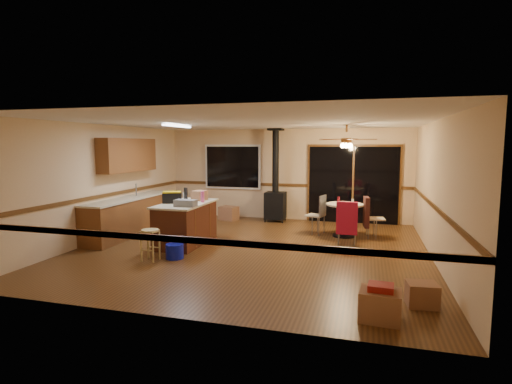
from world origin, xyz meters
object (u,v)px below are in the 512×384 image
at_px(wood_stove, 275,196).
at_px(bar_stool, 150,245).
at_px(chair_near, 347,218).
at_px(box_under_window, 229,213).
at_px(box_corner_b, 422,294).
at_px(kitchen_island, 186,223).
at_px(toolbox_black, 172,198).
at_px(toolbox_grey, 186,203).
at_px(dining_table, 345,214).
at_px(chair_right, 368,212).
at_px(chair_left, 319,210).
at_px(box_corner_a, 380,305).
at_px(blue_bucket, 175,251).

height_order(wood_stove, bar_stool, wood_stove).
relative_size(chair_near, box_under_window, 1.44).
bearing_deg(box_corner_b, kitchen_island, 153.29).
bearing_deg(chair_near, wood_stove, 132.30).
relative_size(kitchen_island, toolbox_black, 4.23).
xyz_separation_m(toolbox_grey, box_corner_b, (4.30, -1.83, -0.81)).
distance_m(kitchen_island, wood_stove, 3.33).
bearing_deg(chair_near, dining_table, 96.30).
distance_m(toolbox_black, chair_right, 4.45).
xyz_separation_m(chair_left, box_corner_a, (1.28, -4.60, -0.40)).
bearing_deg(blue_bucket, box_corner_a, -25.72).
height_order(toolbox_black, chair_right, toolbox_black).
distance_m(dining_table, chair_right, 0.52).
bearing_deg(chair_left, box_corner_b, -65.38).
height_order(toolbox_black, box_corner_b, toolbox_black).
distance_m(dining_table, box_under_window, 3.57).
bearing_deg(box_under_window, box_corner_a, -55.30).
relative_size(wood_stove, box_corner_b, 6.48).
height_order(toolbox_black, blue_bucket, toolbox_black).
relative_size(toolbox_black, box_corner_a, 0.81).
xyz_separation_m(bar_stool, box_corner_a, (4.04, -1.53, -0.11)).
bearing_deg(toolbox_grey, wood_stove, 72.79).
bearing_deg(toolbox_black, kitchen_island, 17.69).
height_order(box_under_window, box_corner_b, box_under_window).
xyz_separation_m(wood_stove, chair_right, (2.50, -1.37, -0.13)).
distance_m(bar_stool, chair_right, 4.93).
height_order(chair_near, box_corner_a, chair_near).
height_order(kitchen_island, bar_stool, kitchen_island).
distance_m(blue_bucket, chair_left, 3.73).
distance_m(dining_table, chair_left, 0.61).
bearing_deg(chair_near, toolbox_grey, -159.06).
height_order(wood_stove, box_corner_a, wood_stove).
bearing_deg(bar_stool, toolbox_grey, 71.47).
height_order(wood_stove, blue_bucket, wood_stove).
bearing_deg(kitchen_island, chair_near, 12.76).
height_order(kitchen_island, blue_bucket, kitchen_island).
height_order(wood_stove, toolbox_black, wood_stove).
height_order(wood_stove, chair_left, wood_stove).
height_order(blue_bucket, dining_table, dining_table).
distance_m(wood_stove, dining_table, 2.44).
xyz_separation_m(dining_table, box_corner_a, (0.68, -4.52, -0.34)).
bearing_deg(dining_table, chair_near, -83.70).
bearing_deg(kitchen_island, wood_stove, 66.91).
bearing_deg(toolbox_grey, kitchen_island, 116.08).
height_order(wood_stove, dining_table, wood_stove).
bearing_deg(kitchen_island, toolbox_black, -162.31).
xyz_separation_m(box_corner_a, box_corner_b, (0.55, 0.60, -0.03)).
xyz_separation_m(toolbox_black, chair_left, (2.95, 1.81, -0.42)).
xyz_separation_m(bar_stool, box_under_window, (0.04, 4.25, -0.10)).
height_order(bar_stool, box_under_window, bar_stool).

